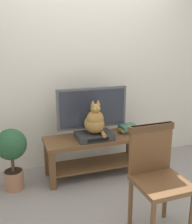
{
  "coord_description": "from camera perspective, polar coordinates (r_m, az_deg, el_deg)",
  "views": [
    {
      "loc": [
        -1.0,
        -2.41,
        1.67
      ],
      "look_at": [
        -0.01,
        0.48,
        0.83
      ],
      "focal_mm": 43.15,
      "sensor_mm": 36.0,
      "label": 1
    }
  ],
  "objects": [
    {
      "name": "book_stack",
      "position": [
        3.49,
        6.77,
        -3.46
      ],
      "size": [
        0.26,
        0.19,
        0.1
      ],
      "color": "#33477A",
      "rests_on": "tv_stand"
    },
    {
      "name": "potted_plant",
      "position": [
        3.16,
        -17.46,
        -8.06
      ],
      "size": [
        0.35,
        0.35,
        0.72
      ],
      "color": "#9E6B4C",
      "rests_on": "ground"
    },
    {
      "name": "tv_stand",
      "position": [
        3.37,
        -0.28,
        -7.74
      ],
      "size": [
        1.23,
        0.46,
        0.5
      ],
      "color": "brown",
      "rests_on": "ground"
    },
    {
      "name": "media_box",
      "position": [
        3.24,
        -0.37,
        -5.06
      ],
      "size": [
        0.43,
        0.3,
        0.08
      ],
      "color": "#2D2D30",
      "rests_on": "tv_stand"
    },
    {
      "name": "cat",
      "position": [
        3.17,
        -0.27,
        -1.97
      ],
      "size": [
        0.24,
        0.34,
        0.42
      ],
      "color": "olive",
      "rests_on": "media_box"
    },
    {
      "name": "back_wall",
      "position": [
        3.58,
        -2.7,
        10.99
      ],
      "size": [
        7.0,
        0.12,
        2.8
      ],
      "primitive_type": "cube",
      "color": "beige",
      "rests_on": "ground"
    },
    {
      "name": "tv",
      "position": [
        3.3,
        -0.8,
        0.4
      ],
      "size": [
        0.88,
        0.2,
        0.6
      ],
      "color": "#4C4C51",
      "rests_on": "tv_stand"
    },
    {
      "name": "wooden_chair",
      "position": [
        2.42,
        12.71,
        -12.19
      ],
      "size": [
        0.44,
        0.44,
        0.96
      ],
      "color": "brown",
      "rests_on": "ground"
    },
    {
      "name": "ground_plane",
      "position": [
        3.09,
        3.18,
        -17.33
      ],
      "size": [
        12.0,
        12.0,
        0.0
      ],
      "primitive_type": "plane",
      "color": "gray"
    }
  ]
}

